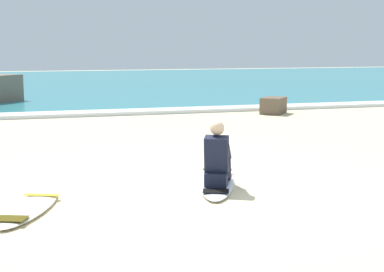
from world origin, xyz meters
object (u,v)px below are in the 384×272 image
(surfboard_main, at_px, (217,181))
(shoreline_rock, at_px, (273,106))
(surfer_seated, at_px, (217,160))
(surfboard_spare_near, at_px, (28,208))

(surfboard_main, bearing_deg, shoreline_rock, 60.31)
(surfboard_main, xyz_separation_m, surfer_seated, (-0.10, -0.33, 0.40))
(surfboard_spare_near, height_order, shoreline_rock, shoreline_rock)
(surfboard_spare_near, bearing_deg, shoreline_rock, 49.76)
(surfer_seated, bearing_deg, shoreline_rock, 60.75)
(surfboard_main, xyz_separation_m, surfboard_spare_near, (-2.78, -0.70, 0.00))
(surfboard_spare_near, bearing_deg, surfer_seated, 7.91)
(shoreline_rock, bearing_deg, surfboard_main, -119.69)
(surfer_seated, xyz_separation_m, shoreline_rock, (4.62, 8.25, -0.18))
(shoreline_rock, bearing_deg, surfer_seated, -119.25)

